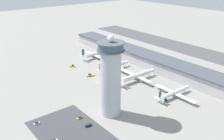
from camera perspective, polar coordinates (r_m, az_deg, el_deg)
ground_plane at (r=237.42m, az=-3.55°, el=-2.82°), size 1000.00×1000.00×0.00m
terminal_building at (r=277.80m, az=8.26°, el=2.34°), size 251.14×25.00×13.90m
runway_strip at (r=346.24m, az=18.21°, el=4.19°), size 376.71×44.00×0.01m
control_tower at (r=174.93m, az=-0.27°, el=-1.74°), size 18.96×18.96×59.70m
parking_lot_surface at (r=169.98m, az=-9.09°, el=-14.18°), size 64.00×40.00×0.01m
airplane_gate_alpha at (r=300.26m, az=-4.19°, el=3.56°), size 33.60×32.27×14.14m
airplane_gate_bravo at (r=263.15m, az=0.45°, el=0.86°), size 33.72×41.05×12.61m
airplane_gate_charlie at (r=239.83m, az=5.59°, el=-1.35°), size 35.86×45.43×14.63m
airplane_gate_delta at (r=215.71m, az=13.98°, el=-5.11°), size 42.03×37.40×10.96m
service_truck_catering at (r=276.86m, az=-9.05°, el=0.87°), size 5.73×6.01×2.69m
service_truck_fuel at (r=209.02m, az=11.47°, el=-6.61°), size 7.72×6.18×2.80m
service_truck_baggage at (r=250.85m, az=-5.00°, el=-1.22°), size 4.90×8.14×2.70m
service_truck_water at (r=259.23m, az=-0.42°, el=-0.31°), size 6.63×8.15×3.10m
car_white_wagon at (r=183.94m, az=-7.36°, el=-10.78°), size 1.82×4.56×1.35m
car_red_hatchback at (r=175.22m, az=-5.43°, el=-12.50°), size 2.00×4.73×1.57m
car_black_suv at (r=184.40m, az=-16.83°, el=-11.54°), size 1.74×4.26×1.47m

